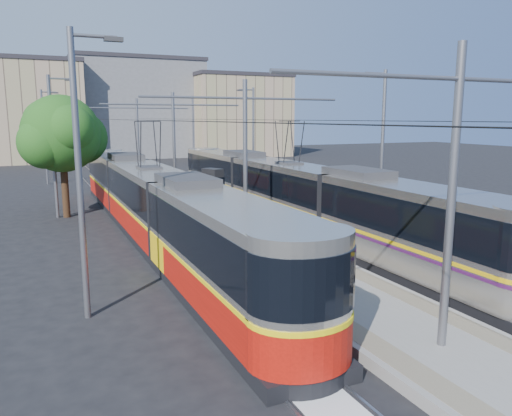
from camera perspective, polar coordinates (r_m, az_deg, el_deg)
name	(u,v)px	position (r m, az deg, el deg)	size (l,w,h in m)	color
ground	(346,301)	(16.13, 10.20, -10.45)	(160.00, 160.00, 0.00)	black
platform	(189,208)	(31.12, -7.71, -0.03)	(4.00, 50.00, 0.30)	gray
tactile_strip_left	(165,207)	(30.72, -10.31, 0.06)	(0.70, 50.00, 0.01)	gray
tactile_strip_right	(211,204)	(31.53, -5.19, 0.44)	(0.70, 50.00, 0.01)	gray
rails	(189,210)	(31.14, -7.71, -0.27)	(8.71, 70.00, 0.03)	gray
track_arrow	(289,367)	(12.06, 3.79, -17.73)	(1.20, 5.00, 0.01)	silver
tram_left	(150,202)	(24.43, -11.98, 0.72)	(2.43, 31.26, 5.50)	black
tram_right	(289,191)	(26.34, 3.76, 1.94)	(2.43, 30.26, 5.50)	black
catenary	(202,139)	(27.93, -6.24, 7.87)	(9.20, 70.00, 7.00)	slate
street_lamps	(170,140)	(34.51, -9.80, 7.66)	(15.18, 38.22, 8.00)	slate
shelter	(213,191)	(27.87, -4.94, 1.98)	(1.09, 1.36, 2.60)	black
tree	(67,135)	(30.56, -20.83, 7.80)	(4.78, 4.42, 6.95)	#382314
building_left	(16,111)	(72.39, -25.74, 9.94)	(16.32, 12.24, 12.98)	tan
building_centre	(135,108)	(77.78, -13.65, 11.02)	(18.36, 14.28, 14.09)	slate
building_right	(237,116)	(75.99, -2.14, 10.52)	(14.28, 10.20, 11.97)	tan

